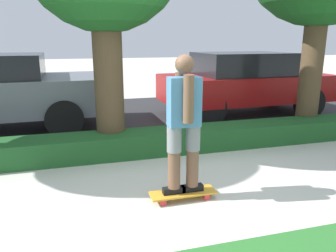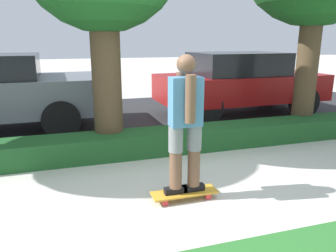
% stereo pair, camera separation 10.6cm
% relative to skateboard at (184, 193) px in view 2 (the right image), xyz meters
% --- Properties ---
extents(ground_plane, '(60.00, 60.00, 0.00)m').
position_rel_skateboard_xyz_m(ground_plane, '(0.02, 0.08, -0.07)').
color(ground_plane, beige).
extents(street_asphalt, '(15.55, 5.00, 0.01)m').
position_rel_skateboard_xyz_m(street_asphalt, '(0.02, 4.28, -0.07)').
color(street_asphalt, '#2D2D30').
rests_on(street_asphalt, ground_plane).
extents(hedge_row, '(15.55, 0.60, 0.36)m').
position_rel_skateboard_xyz_m(hedge_row, '(0.02, 1.68, 0.11)').
color(hedge_row, '#1E5123').
rests_on(hedge_row, ground_plane).
extents(skateboard, '(0.76, 0.24, 0.09)m').
position_rel_skateboard_xyz_m(skateboard, '(0.00, 0.00, 0.00)').
color(skateboard, gold).
rests_on(skateboard, ground_plane).
extents(skater_person, '(0.48, 0.40, 1.55)m').
position_rel_skateboard_xyz_m(skater_person, '(0.00, 0.00, 0.84)').
color(skater_person, black).
rests_on(skater_person, skateboard).
extents(parked_car_middle, '(4.08, 1.89, 1.50)m').
position_rel_skateboard_xyz_m(parked_car_middle, '(2.82, 3.85, 0.72)').
color(parked_car_middle, maroon).
rests_on(parked_car_middle, ground_plane).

